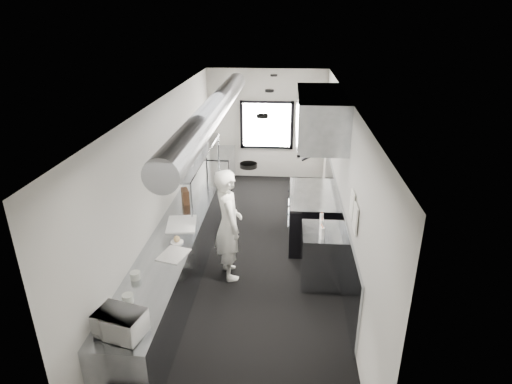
% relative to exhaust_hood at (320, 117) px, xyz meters
% --- Properties ---
extents(floor, '(3.00, 8.00, 0.01)m').
position_rel_exhaust_hood_xyz_m(floor, '(-1.10, -0.70, -2.39)').
color(floor, black).
rests_on(floor, ground).
extents(ceiling, '(3.00, 8.00, 0.01)m').
position_rel_exhaust_hood_xyz_m(ceiling, '(-1.10, -0.70, 0.41)').
color(ceiling, beige).
rests_on(ceiling, wall_back).
extents(wall_back, '(3.00, 0.02, 2.80)m').
position_rel_exhaust_hood_xyz_m(wall_back, '(-1.10, 3.30, -0.99)').
color(wall_back, '#BAB9B0').
rests_on(wall_back, floor).
extents(wall_front, '(3.00, 0.02, 2.80)m').
position_rel_exhaust_hood_xyz_m(wall_front, '(-1.10, -4.70, -0.99)').
color(wall_front, '#BAB9B0').
rests_on(wall_front, floor).
extents(wall_left, '(0.02, 8.00, 2.80)m').
position_rel_exhaust_hood_xyz_m(wall_left, '(-2.60, -0.70, -0.99)').
color(wall_left, '#BAB9B0').
rests_on(wall_left, floor).
extents(wall_right, '(0.02, 8.00, 2.80)m').
position_rel_exhaust_hood_xyz_m(wall_right, '(0.40, -0.70, -0.99)').
color(wall_right, '#BAB9B0').
rests_on(wall_right, floor).
extents(wall_cladding, '(0.03, 5.50, 1.10)m').
position_rel_exhaust_hood_xyz_m(wall_cladding, '(0.38, -0.40, -1.84)').
color(wall_cladding, gray).
rests_on(wall_cladding, wall_right).
extents(hvac_duct, '(0.40, 6.40, 0.40)m').
position_rel_exhaust_hood_xyz_m(hvac_duct, '(-1.80, -0.30, 0.16)').
color(hvac_duct, gray).
rests_on(hvac_duct, ceiling).
extents(service_window, '(1.36, 0.05, 1.25)m').
position_rel_exhaust_hood_xyz_m(service_window, '(-1.10, 3.26, -0.99)').
color(service_window, white).
rests_on(service_window, wall_back).
extents(exhaust_hood, '(0.81, 2.20, 0.88)m').
position_rel_exhaust_hood_xyz_m(exhaust_hood, '(0.00, 0.00, 0.00)').
color(exhaust_hood, gray).
rests_on(exhaust_hood, ceiling).
extents(prep_counter, '(0.70, 6.00, 0.90)m').
position_rel_exhaust_hood_xyz_m(prep_counter, '(-2.25, -1.20, -1.94)').
color(prep_counter, gray).
rests_on(prep_counter, floor).
extents(pass_shelf, '(0.45, 3.00, 0.68)m').
position_rel_exhaust_hood_xyz_m(pass_shelf, '(-2.29, 0.30, -0.86)').
color(pass_shelf, gray).
rests_on(pass_shelf, prep_counter).
extents(range, '(0.88, 1.60, 0.94)m').
position_rel_exhaust_hood_xyz_m(range, '(-0.06, 0.00, -1.92)').
color(range, black).
rests_on(range, floor).
extents(bottle_station, '(0.65, 0.80, 0.90)m').
position_rel_exhaust_hood_xyz_m(bottle_station, '(0.05, -1.40, -1.94)').
color(bottle_station, gray).
rests_on(bottle_station, floor).
extents(far_work_table, '(0.70, 1.20, 0.90)m').
position_rel_exhaust_hood_xyz_m(far_work_table, '(-2.25, 2.50, -1.94)').
color(far_work_table, gray).
rests_on(far_work_table, floor).
extents(notice_sheet_a, '(0.02, 0.28, 0.38)m').
position_rel_exhaust_hood_xyz_m(notice_sheet_a, '(0.37, -1.90, -0.79)').
color(notice_sheet_a, white).
rests_on(notice_sheet_a, wall_right).
extents(notice_sheet_b, '(0.02, 0.28, 0.38)m').
position_rel_exhaust_hood_xyz_m(notice_sheet_b, '(0.37, -2.25, -0.84)').
color(notice_sheet_b, white).
rests_on(notice_sheet_b, wall_right).
extents(line_cook, '(0.66, 0.80, 1.86)m').
position_rel_exhaust_hood_xyz_m(line_cook, '(-1.45, -1.36, -1.46)').
color(line_cook, white).
rests_on(line_cook, floor).
extents(microwave, '(0.54, 0.46, 0.28)m').
position_rel_exhaust_hood_xyz_m(microwave, '(-2.25, -3.90, -1.35)').
color(microwave, silver).
rests_on(microwave, prep_counter).
extents(deli_tub_a, '(0.17, 0.17, 0.10)m').
position_rel_exhaust_hood_xyz_m(deli_tub_a, '(-2.37, -3.36, -1.44)').
color(deli_tub_a, '#A6AC9E').
rests_on(deli_tub_a, prep_counter).
extents(deli_tub_b, '(0.15, 0.15, 0.09)m').
position_rel_exhaust_hood_xyz_m(deli_tub_b, '(-2.44, -2.89, -1.44)').
color(deli_tub_b, '#A6AC9E').
rests_on(deli_tub_b, prep_counter).
extents(newspaper, '(0.45, 0.51, 0.01)m').
position_rel_exhaust_hood_xyz_m(newspaper, '(-2.11, -2.28, -1.48)').
color(newspaper, silver).
rests_on(newspaper, prep_counter).
extents(small_plate, '(0.24, 0.24, 0.02)m').
position_rel_exhaust_hood_xyz_m(small_plate, '(-2.14, -1.94, -1.48)').
color(small_plate, silver).
rests_on(small_plate, prep_counter).
extents(pastry, '(0.10, 0.10, 0.10)m').
position_rel_exhaust_hood_xyz_m(pastry, '(-2.14, -1.94, -1.43)').
color(pastry, tan).
rests_on(pastry, small_plate).
extents(cutting_board, '(0.55, 0.67, 0.02)m').
position_rel_exhaust_hood_xyz_m(cutting_board, '(-2.22, -1.36, -1.48)').
color(cutting_board, silver).
rests_on(cutting_board, prep_counter).
extents(knife_block, '(0.19, 0.26, 0.26)m').
position_rel_exhaust_hood_xyz_m(knife_block, '(-2.34, -0.52, -1.36)').
color(knife_block, '#55371E').
rests_on(knife_block, prep_counter).
extents(plate_stack_a, '(0.31, 0.31, 0.31)m').
position_rel_exhaust_hood_xyz_m(plate_stack_a, '(-2.32, -0.41, -0.66)').
color(plate_stack_a, silver).
rests_on(plate_stack_a, pass_shelf).
extents(plate_stack_b, '(0.28, 0.28, 0.28)m').
position_rel_exhaust_hood_xyz_m(plate_stack_b, '(-2.30, 0.01, -0.68)').
color(plate_stack_b, silver).
rests_on(plate_stack_b, pass_shelf).
extents(plate_stack_c, '(0.23, 0.23, 0.32)m').
position_rel_exhaust_hood_xyz_m(plate_stack_c, '(-2.32, 0.43, -0.66)').
color(plate_stack_c, silver).
rests_on(plate_stack_c, pass_shelf).
extents(plate_stack_d, '(0.23, 0.23, 0.34)m').
position_rel_exhaust_hood_xyz_m(plate_stack_d, '(-2.29, 0.99, -0.65)').
color(plate_stack_d, silver).
rests_on(plate_stack_d, pass_shelf).
extents(squeeze_bottle_a, '(0.07, 0.07, 0.19)m').
position_rel_exhaust_hood_xyz_m(squeeze_bottle_a, '(0.01, -1.66, -1.40)').
color(squeeze_bottle_a, silver).
rests_on(squeeze_bottle_a, bottle_station).
extents(squeeze_bottle_b, '(0.06, 0.06, 0.16)m').
position_rel_exhaust_hood_xyz_m(squeeze_bottle_b, '(0.01, -1.53, -1.41)').
color(squeeze_bottle_b, silver).
rests_on(squeeze_bottle_b, bottle_station).
extents(squeeze_bottle_c, '(0.06, 0.06, 0.17)m').
position_rel_exhaust_hood_xyz_m(squeeze_bottle_c, '(0.03, -1.36, -1.41)').
color(squeeze_bottle_c, silver).
rests_on(squeeze_bottle_c, bottle_station).
extents(squeeze_bottle_d, '(0.07, 0.07, 0.16)m').
position_rel_exhaust_hood_xyz_m(squeeze_bottle_d, '(0.03, -1.28, -1.41)').
color(squeeze_bottle_d, silver).
rests_on(squeeze_bottle_d, bottle_station).
extents(squeeze_bottle_e, '(0.07, 0.07, 0.18)m').
position_rel_exhaust_hood_xyz_m(squeeze_bottle_e, '(0.04, -1.14, -1.40)').
color(squeeze_bottle_e, silver).
rests_on(squeeze_bottle_e, bottle_station).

